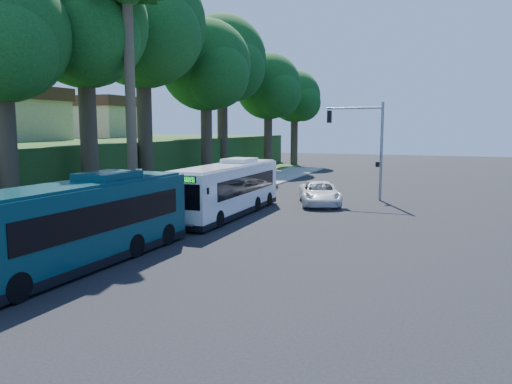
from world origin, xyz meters
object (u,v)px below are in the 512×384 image
at_px(bus_shelter, 133,189).
at_px(pickup, 320,193).
at_px(teal_bus, 78,223).
at_px(white_bus, 228,188).

xyz_separation_m(bus_shelter, pickup, (8.40, 9.56, -1.03)).
height_order(teal_bus, pickup, teal_bus).
height_order(white_bus, pickup, white_bus).
relative_size(teal_bus, pickup, 2.10).
bearing_deg(white_bus, bus_shelter, -139.11).
distance_m(bus_shelter, white_bus, 5.57).
bearing_deg(bus_shelter, teal_bus, -68.20).
height_order(bus_shelter, pickup, bus_shelter).
relative_size(bus_shelter, pickup, 0.57).
xyz_separation_m(white_bus, pickup, (4.17, 5.95, -0.84)).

